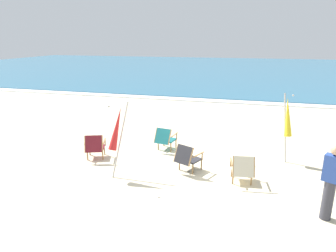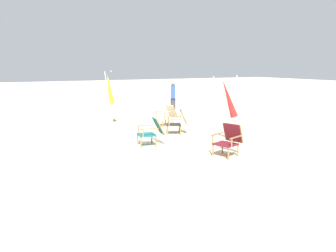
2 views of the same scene
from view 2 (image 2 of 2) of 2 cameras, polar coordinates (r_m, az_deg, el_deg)
The scene contains 8 objects.
ground_plane at distance 10.84m, azimuth 0.76°, elevation -1.69°, with size 80.00×80.00×0.00m, color beige.
beach_chair_mid_center at distance 8.57m, azimuth 10.56°, elevation -2.22°, with size 0.77×0.84×0.82m.
beach_chair_back_right at distance 11.07m, azimuth 1.80°, elevation 0.83°, with size 0.81×0.88×0.81m.
beach_chair_far_center at distance 12.57m, azimuth -0.10°, elevation 2.00°, with size 0.66×0.79×0.80m.
beach_chair_front_right at distance 9.50m, azimuth -2.81°, elevation -0.83°, with size 0.69×0.82×0.79m.
umbrella_furled_red at distance 9.84m, azimuth 10.45°, elevation 4.63°, with size 0.41×0.79×2.01m.
umbrella_furled_yellow at distance 12.85m, azimuth -10.15°, elevation 6.27°, with size 0.41×0.47×2.10m.
person_near_chairs at distance 14.59m, azimuth 0.87°, elevation 4.82°, with size 0.39×0.33×1.63m.
Camera 2 is at (-9.38, 4.92, 2.30)m, focal length 35.00 mm.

